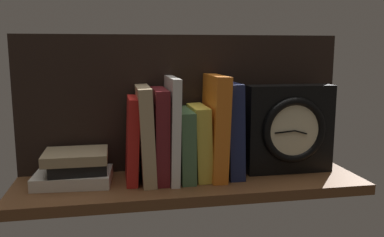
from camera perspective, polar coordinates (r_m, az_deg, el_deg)
name	(u,v)px	position (r cm, az deg, el deg)	size (l,w,h in cm)	color
ground_plane	(191,185)	(102.18, -0.15, -9.23)	(85.00, 23.49, 2.50)	brown
back_panel	(183,103)	(108.57, -1.24, 2.19)	(85.00, 1.20, 35.47)	black
book_red_requiem	(132,140)	(99.85, -8.31, -2.92)	(2.62, 12.53, 20.53)	red
book_tan_shortstories	(145,134)	(99.76, -6.50, -2.15)	(3.12, 15.83, 23.04)	tan
book_maroon_dawkins	(160,135)	(100.13, -4.51, -2.25)	(3.27, 14.42, 22.43)	maroon
book_white_catcher	(172,129)	(100.22, -2.83, -1.43)	(2.08, 16.29, 25.16)	silver
book_green_romantic	(184,144)	(101.51, -1.10, -3.57)	(3.44, 14.84, 17.21)	#476B44
book_yellow_seinlanguage	(199,142)	(102.13, 1.04, -3.26)	(3.68, 13.00, 18.01)	gold
book_orange_pandolfini	(215,126)	(102.24, 3.23, -1.11)	(3.69, 15.39, 25.51)	orange
book_navy_bierce	(231,130)	(103.46, 5.40, -1.56)	(3.78, 12.46, 23.56)	#192147
framed_clock	(289,129)	(108.77, 13.42, -1.43)	(22.73, 7.60, 22.73)	black
book_stack_side	(76,168)	(102.40, -15.91, -6.64)	(18.52, 13.61, 7.89)	beige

